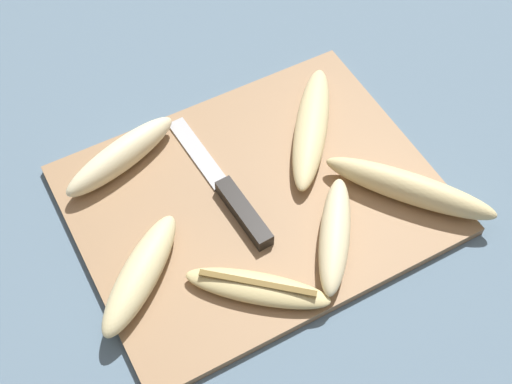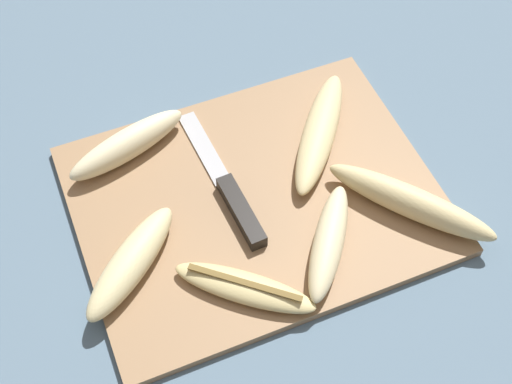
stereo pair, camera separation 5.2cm
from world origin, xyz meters
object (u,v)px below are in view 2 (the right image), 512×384
(banana_cream_curved, at_px, (329,242))
(banana_pale_long, at_px, (127,144))
(banana_ripe_center, at_px, (320,132))
(knife, at_px, (234,199))
(banana_soft_right, at_px, (131,262))
(banana_spotted_left, at_px, (245,288))
(banana_mellow_near, at_px, (411,202))

(banana_cream_curved, height_order, banana_pale_long, banana_pale_long)
(banana_cream_curved, distance_m, banana_pale_long, 0.28)
(banana_ripe_center, bearing_deg, banana_pale_long, 163.14)
(knife, height_order, banana_cream_curved, banana_cream_curved)
(banana_cream_curved, distance_m, banana_soft_right, 0.22)
(banana_cream_curved, bearing_deg, banana_ripe_center, 68.36)
(banana_cream_curved, relative_size, banana_soft_right, 0.98)
(banana_spotted_left, bearing_deg, banana_pale_long, 105.02)
(banana_mellow_near, height_order, banana_cream_curved, banana_mellow_near)
(banana_pale_long, bearing_deg, banana_ripe_center, -16.86)
(knife, xyz_separation_m, banana_mellow_near, (0.19, -0.09, 0.01))
(knife, distance_m, banana_cream_curved, 0.13)
(banana_pale_long, bearing_deg, knife, -51.33)
(knife, height_order, banana_soft_right, banana_soft_right)
(banana_mellow_near, relative_size, banana_pale_long, 1.11)
(banana_mellow_near, xyz_separation_m, banana_cream_curved, (-0.11, -0.01, -0.00))
(knife, distance_m, banana_mellow_near, 0.21)
(banana_ripe_center, distance_m, banana_spotted_left, 0.23)
(banana_cream_curved, xyz_separation_m, banana_soft_right, (-0.21, 0.06, 0.00))
(banana_spotted_left, bearing_deg, banana_cream_curved, 7.54)
(banana_spotted_left, bearing_deg, banana_ripe_center, 44.47)
(banana_mellow_near, distance_m, banana_cream_curved, 0.11)
(banana_cream_curved, relative_size, banana_pale_long, 0.88)
(banana_mellow_near, height_order, banana_ripe_center, banana_mellow_near)
(banana_ripe_center, height_order, banana_soft_right, banana_soft_right)
(knife, height_order, banana_mellow_near, banana_mellow_near)
(banana_ripe_center, relative_size, banana_soft_right, 1.23)
(banana_mellow_near, distance_m, banana_spotted_left, 0.22)
(banana_soft_right, xyz_separation_m, banana_pale_long, (0.04, 0.16, 0.00))
(banana_soft_right, bearing_deg, banana_spotted_left, -34.56)
(banana_spotted_left, bearing_deg, knife, 74.33)
(knife, relative_size, banana_spotted_left, 1.51)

